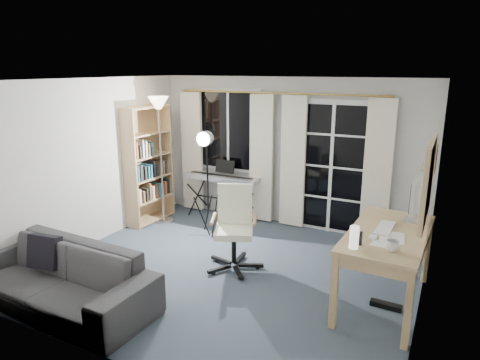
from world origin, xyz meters
name	(u,v)px	position (x,y,z in m)	size (l,w,h in m)	color
floor	(229,272)	(0.00, 0.00, -0.01)	(4.50, 4.00, 0.02)	#34404B
window	(229,130)	(-1.05, 1.97, 1.50)	(1.20, 0.08, 1.40)	white
french_door	(332,168)	(0.75, 1.97, 1.03)	(1.32, 0.09, 2.11)	white
curtains	(276,160)	(-0.14, 1.88, 1.09)	(3.60, 0.07, 2.13)	gold
bookshelf	(146,168)	(-2.13, 1.04, 0.92)	(0.36, 0.92, 1.95)	tan
torchiere_lamp	(159,122)	(-1.86, 1.11, 1.69)	(0.44, 0.44, 2.10)	#B2B2B7
keyboard_piano	(222,178)	(-1.04, 1.70, 0.72)	(1.31, 0.64, 0.95)	black
studio_light	(206,151)	(-0.88, 0.92, 1.34)	(0.31, 0.33, 1.67)	black
office_chair	(234,219)	(-0.03, 0.21, 0.64)	(0.75, 0.73, 1.08)	black
desk	(388,241)	(1.88, 0.11, 0.73)	(0.84, 1.59, 0.84)	tan
monitor	(415,195)	(2.08, 0.56, 1.16)	(0.21, 0.60, 0.53)	silver
desk_clutter	(376,255)	(1.80, -0.13, 0.66)	(0.51, 0.95, 1.06)	white
mug	(392,244)	(1.98, -0.39, 0.91)	(0.14, 0.11, 0.14)	silver
wall_mirror	(428,181)	(2.22, -0.35, 1.55)	(0.04, 0.94, 0.74)	tan
framed_print	(435,158)	(2.23, 0.55, 1.60)	(0.03, 0.42, 0.32)	tan
wall_shelf	(429,165)	(2.16, 1.05, 1.41)	(0.16, 0.30, 0.18)	tan
sofa	(56,268)	(-1.29, -1.55, 0.44)	(2.28, 0.74, 0.88)	#2A292C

